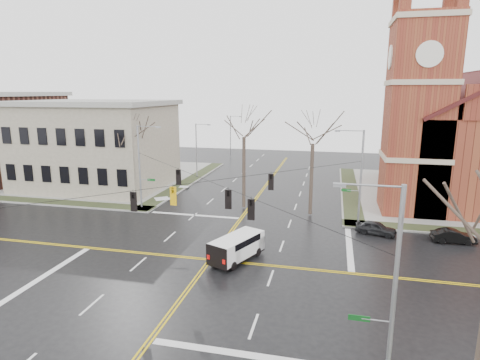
% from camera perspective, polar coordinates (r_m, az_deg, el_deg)
% --- Properties ---
extents(ground, '(120.00, 120.00, 0.00)m').
position_cam_1_polar(ground, '(31.46, -4.26, -11.23)').
color(ground, black).
rests_on(ground, ground).
extents(sidewalks, '(80.00, 80.00, 0.17)m').
position_cam_1_polar(sidewalks, '(31.42, -4.26, -11.10)').
color(sidewalks, gray).
rests_on(sidewalks, ground).
extents(road_markings, '(100.00, 100.00, 0.01)m').
position_cam_1_polar(road_markings, '(31.45, -4.26, -11.22)').
color(road_markings, gold).
rests_on(road_markings, ground).
extents(church, '(24.28, 27.48, 27.50)m').
position_cam_1_polar(church, '(54.78, 30.31, 6.39)').
color(church, maroon).
rests_on(church, ground).
extents(civic_building_a, '(18.00, 14.00, 11.00)m').
position_cam_1_polar(civic_building_a, '(57.00, -19.69, 4.55)').
color(civic_building_a, gray).
rests_on(civic_building_a, ground).
extents(signal_pole_ne, '(2.75, 0.22, 9.00)m').
position_cam_1_polar(signal_pole_ne, '(39.77, 16.59, 0.81)').
color(signal_pole_ne, gray).
rests_on(signal_pole_ne, ground).
extents(signal_pole_nw, '(2.75, 0.22, 9.00)m').
position_cam_1_polar(signal_pole_nw, '(44.49, -13.91, 2.16)').
color(signal_pole_nw, gray).
rests_on(signal_pole_nw, ground).
extents(signal_pole_se, '(2.75, 0.22, 9.00)m').
position_cam_1_polar(signal_pole_se, '(17.87, 20.61, -13.81)').
color(signal_pole_se, gray).
rests_on(signal_pole_se, ground).
extents(span_wires, '(23.02, 23.02, 0.03)m').
position_cam_1_polar(span_wires, '(29.52, -4.45, -0.14)').
color(span_wires, black).
rests_on(span_wires, ground).
extents(traffic_signals, '(8.21, 8.26, 1.30)m').
position_cam_1_polar(traffic_signals, '(29.08, -4.82, -1.86)').
color(traffic_signals, black).
rests_on(traffic_signals, ground).
extents(streetlight_north_a, '(2.30, 0.20, 8.00)m').
position_cam_1_polar(streetlight_north_a, '(59.31, -6.09, 4.49)').
color(streetlight_north_a, gray).
rests_on(streetlight_north_a, ground).
extents(streetlight_north_b, '(2.30, 0.20, 8.00)m').
position_cam_1_polar(streetlight_north_b, '(78.33, -1.26, 6.48)').
color(streetlight_north_b, gray).
rests_on(streetlight_north_b, ground).
extents(cargo_van, '(3.70, 5.28, 1.88)m').
position_cam_1_polar(cargo_van, '(31.04, -0.23, -9.30)').
color(cargo_van, white).
rests_on(cargo_van, ground).
extents(parked_car_a, '(3.79, 2.35, 1.20)m').
position_cam_1_polar(parked_car_a, '(38.39, 18.78, -6.47)').
color(parked_car_a, black).
rests_on(parked_car_a, ground).
extents(parked_car_b, '(3.61, 1.46, 1.16)m').
position_cam_1_polar(parked_car_b, '(38.96, 28.08, -7.06)').
color(parked_car_b, black).
rests_on(parked_car_b, ground).
extents(tree_nw_far, '(4.00, 4.00, 10.06)m').
position_cam_1_polar(tree_nw_far, '(47.47, -15.33, 5.58)').
color(tree_nw_far, '#322820').
rests_on(tree_nw_far, ground).
extents(tree_nw_near, '(4.00, 4.00, 11.61)m').
position_cam_1_polar(tree_nw_near, '(42.89, 0.57, 6.81)').
color(tree_nw_near, '#322820').
rests_on(tree_nw_near, ground).
extents(tree_ne, '(4.00, 4.00, 11.02)m').
position_cam_1_polar(tree_ne, '(41.00, 10.33, 5.76)').
color(tree_ne, '#322820').
rests_on(tree_ne, ground).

